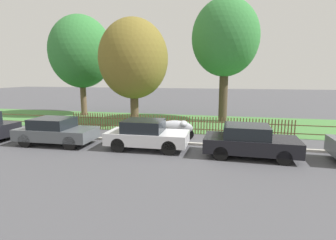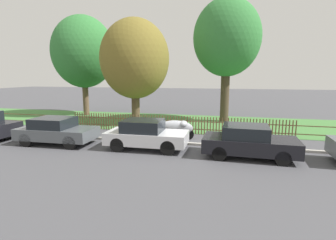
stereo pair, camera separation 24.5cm
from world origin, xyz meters
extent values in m
plane|color=#4C4C51|center=(0.00, 0.00, 0.00)|extent=(120.00, 120.00, 0.00)
cube|color=#B2ADA3|center=(0.00, 0.10, 0.06)|extent=(42.23, 0.20, 0.12)
cube|color=#477F3D|center=(0.00, 6.46, 0.01)|extent=(42.23, 7.61, 0.01)
cube|color=brown|center=(0.00, 2.68, 0.30)|extent=(42.23, 0.03, 0.05)
cube|color=brown|center=(0.00, 2.68, 0.77)|extent=(42.23, 0.03, 0.05)
cube|color=brown|center=(-6.84, 2.65, 0.54)|extent=(0.06, 0.03, 1.07)
cube|color=brown|center=(-6.67, 2.65, 0.54)|extent=(0.06, 0.03, 1.07)
cube|color=brown|center=(-6.50, 2.65, 0.54)|extent=(0.06, 0.03, 1.07)
cube|color=brown|center=(-6.32, 2.65, 0.54)|extent=(0.06, 0.03, 1.07)
cube|color=brown|center=(-6.15, 2.65, 0.54)|extent=(0.06, 0.03, 1.07)
cube|color=brown|center=(-5.98, 2.65, 0.54)|extent=(0.06, 0.03, 1.07)
cube|color=brown|center=(-5.80, 2.65, 0.54)|extent=(0.06, 0.03, 1.07)
cube|color=brown|center=(-5.63, 2.65, 0.54)|extent=(0.06, 0.03, 1.07)
cube|color=brown|center=(-5.46, 2.65, 0.54)|extent=(0.06, 0.03, 1.07)
cube|color=brown|center=(-5.28, 2.65, 0.54)|extent=(0.06, 0.03, 1.07)
cube|color=brown|center=(-5.11, 2.65, 0.54)|extent=(0.06, 0.03, 1.07)
cube|color=brown|center=(-4.94, 2.65, 0.54)|extent=(0.06, 0.03, 1.07)
cube|color=brown|center=(-4.76, 2.65, 0.54)|extent=(0.06, 0.03, 1.07)
cube|color=brown|center=(-4.59, 2.65, 0.54)|extent=(0.06, 0.03, 1.07)
cube|color=brown|center=(-4.42, 2.65, 0.54)|extent=(0.06, 0.03, 1.07)
cube|color=brown|center=(-4.25, 2.65, 0.54)|extent=(0.06, 0.03, 1.07)
cube|color=brown|center=(-4.07, 2.65, 0.54)|extent=(0.06, 0.03, 1.07)
cube|color=brown|center=(-3.90, 2.65, 0.54)|extent=(0.06, 0.03, 1.07)
cube|color=brown|center=(-3.73, 2.65, 0.54)|extent=(0.06, 0.03, 1.07)
cube|color=brown|center=(-3.55, 2.65, 0.54)|extent=(0.06, 0.03, 1.07)
cube|color=brown|center=(-3.38, 2.65, 0.54)|extent=(0.06, 0.03, 1.07)
cube|color=brown|center=(-3.21, 2.65, 0.54)|extent=(0.06, 0.03, 1.07)
cube|color=brown|center=(-3.03, 2.65, 0.54)|extent=(0.06, 0.03, 1.07)
cube|color=brown|center=(-2.86, 2.65, 0.54)|extent=(0.06, 0.03, 1.07)
cube|color=brown|center=(-2.69, 2.65, 0.54)|extent=(0.06, 0.03, 1.07)
cube|color=brown|center=(-2.51, 2.65, 0.54)|extent=(0.06, 0.03, 1.07)
cube|color=brown|center=(-2.34, 2.65, 0.54)|extent=(0.06, 0.03, 1.07)
cube|color=brown|center=(-2.17, 2.65, 0.54)|extent=(0.06, 0.03, 1.07)
cube|color=brown|center=(-1.99, 2.65, 0.54)|extent=(0.06, 0.03, 1.07)
cube|color=brown|center=(-1.82, 2.65, 0.54)|extent=(0.06, 0.03, 1.07)
cube|color=brown|center=(-1.65, 2.65, 0.54)|extent=(0.06, 0.03, 1.07)
cube|color=brown|center=(-1.47, 2.65, 0.54)|extent=(0.06, 0.03, 1.07)
cube|color=brown|center=(-1.30, 2.65, 0.54)|extent=(0.06, 0.03, 1.07)
cube|color=brown|center=(-1.13, 2.65, 0.54)|extent=(0.06, 0.03, 1.07)
cube|color=brown|center=(-0.95, 2.65, 0.54)|extent=(0.06, 0.03, 1.07)
cube|color=brown|center=(-0.78, 2.65, 0.54)|extent=(0.06, 0.03, 1.07)
cube|color=brown|center=(-0.61, 2.65, 0.54)|extent=(0.06, 0.03, 1.07)
cube|color=brown|center=(-0.43, 2.65, 0.54)|extent=(0.06, 0.03, 1.07)
cube|color=brown|center=(-0.26, 2.65, 0.54)|extent=(0.06, 0.03, 1.07)
cube|color=brown|center=(-0.09, 2.65, 0.54)|extent=(0.06, 0.03, 1.07)
cube|color=brown|center=(0.09, 2.65, 0.54)|extent=(0.06, 0.03, 1.07)
cube|color=brown|center=(0.26, 2.65, 0.54)|extent=(0.06, 0.03, 1.07)
cube|color=brown|center=(0.43, 2.65, 0.54)|extent=(0.06, 0.03, 1.07)
cube|color=brown|center=(0.61, 2.65, 0.54)|extent=(0.06, 0.03, 1.07)
cube|color=brown|center=(0.78, 2.65, 0.54)|extent=(0.06, 0.03, 1.07)
cube|color=brown|center=(0.95, 2.65, 0.54)|extent=(0.06, 0.03, 1.07)
cube|color=brown|center=(1.13, 2.65, 0.54)|extent=(0.06, 0.03, 1.07)
cube|color=brown|center=(1.30, 2.65, 0.54)|extent=(0.06, 0.03, 1.07)
cube|color=brown|center=(1.47, 2.65, 0.54)|extent=(0.06, 0.03, 1.07)
cube|color=brown|center=(1.65, 2.65, 0.54)|extent=(0.06, 0.03, 1.07)
cube|color=brown|center=(1.82, 2.65, 0.54)|extent=(0.06, 0.03, 1.07)
cube|color=brown|center=(1.99, 2.65, 0.54)|extent=(0.06, 0.03, 1.07)
cube|color=brown|center=(2.17, 2.65, 0.54)|extent=(0.06, 0.03, 1.07)
cube|color=brown|center=(2.34, 2.65, 0.54)|extent=(0.06, 0.03, 1.07)
cube|color=brown|center=(2.51, 2.65, 0.54)|extent=(0.06, 0.03, 1.07)
cube|color=brown|center=(2.69, 2.65, 0.54)|extent=(0.06, 0.03, 1.07)
cube|color=brown|center=(2.86, 2.65, 0.54)|extent=(0.06, 0.03, 1.07)
cube|color=brown|center=(3.03, 2.65, 0.54)|extent=(0.06, 0.03, 1.07)
cube|color=brown|center=(3.21, 2.65, 0.54)|extent=(0.06, 0.03, 1.07)
cube|color=brown|center=(3.38, 2.65, 0.54)|extent=(0.06, 0.03, 1.07)
cube|color=brown|center=(3.55, 2.65, 0.54)|extent=(0.06, 0.03, 1.07)
cube|color=brown|center=(3.73, 2.65, 0.54)|extent=(0.06, 0.03, 1.07)
cube|color=brown|center=(3.90, 2.65, 0.54)|extent=(0.06, 0.03, 1.07)
cube|color=brown|center=(4.07, 2.65, 0.54)|extent=(0.06, 0.03, 1.07)
cube|color=brown|center=(4.25, 2.65, 0.54)|extent=(0.06, 0.03, 1.07)
cube|color=brown|center=(4.42, 2.65, 0.54)|extent=(0.06, 0.03, 1.07)
cube|color=brown|center=(4.59, 2.65, 0.54)|extent=(0.06, 0.03, 1.07)
cube|color=brown|center=(4.76, 2.65, 0.54)|extent=(0.06, 0.03, 1.07)
cube|color=brown|center=(4.94, 2.65, 0.54)|extent=(0.06, 0.03, 1.07)
cube|color=brown|center=(5.11, 2.65, 0.54)|extent=(0.06, 0.03, 1.07)
cube|color=brown|center=(5.28, 2.65, 0.54)|extent=(0.06, 0.03, 1.07)
cube|color=brown|center=(5.46, 2.65, 0.54)|extent=(0.06, 0.03, 1.07)
cube|color=brown|center=(5.63, 2.65, 0.54)|extent=(0.06, 0.03, 1.07)
cube|color=brown|center=(5.80, 2.65, 0.54)|extent=(0.06, 0.03, 1.07)
cube|color=brown|center=(5.98, 2.65, 0.54)|extent=(0.06, 0.03, 1.07)
cube|color=brown|center=(6.15, 2.65, 0.54)|extent=(0.06, 0.03, 1.07)
cube|color=brown|center=(6.32, 2.65, 0.54)|extent=(0.06, 0.03, 1.07)
cube|color=brown|center=(6.50, 2.65, 0.54)|extent=(0.06, 0.03, 1.07)
cube|color=brown|center=(6.67, 2.65, 0.54)|extent=(0.06, 0.03, 1.07)
cube|color=brown|center=(6.84, 2.65, 0.54)|extent=(0.06, 0.03, 1.07)
cylinder|color=black|center=(-8.86, -0.56, 0.30)|extent=(0.61, 0.16, 0.61)
cube|color=#51565B|center=(-5.33, -1.31, 0.57)|extent=(3.95, 1.96, 0.57)
cube|color=black|center=(-5.52, -1.32, 1.11)|extent=(1.92, 1.71, 0.51)
cylinder|color=black|center=(-4.15, -0.42, 0.34)|extent=(0.68, 0.16, 0.67)
cylinder|color=black|center=(-4.09, -2.11, 0.34)|extent=(0.68, 0.16, 0.67)
cylinder|color=black|center=(-6.56, -0.50, 0.34)|extent=(0.68, 0.16, 0.67)
cylinder|color=black|center=(-6.50, -2.19, 0.34)|extent=(0.68, 0.16, 0.67)
cube|color=silver|center=(-0.53, -1.11, 0.57)|extent=(3.89, 1.87, 0.57)
cube|color=black|center=(-0.73, -1.12, 1.13)|extent=(1.89, 1.63, 0.55)
cylinder|color=black|center=(0.63, -0.27, 0.33)|extent=(0.67, 0.16, 0.67)
cylinder|color=black|center=(0.68, -1.89, 0.33)|extent=(0.67, 0.16, 0.67)
cylinder|color=black|center=(-1.75, -0.34, 0.33)|extent=(0.67, 0.16, 0.67)
cylinder|color=black|center=(-1.70, -1.96, 0.33)|extent=(0.67, 0.16, 0.67)
cube|color=black|center=(4.17, -1.28, 0.56)|extent=(3.98, 1.95, 0.61)
cube|color=black|center=(3.98, -1.27, 1.13)|extent=(1.93, 1.72, 0.53)
cylinder|color=black|center=(5.42, -0.45, 0.30)|extent=(0.60, 0.15, 0.60)
cylinder|color=black|center=(5.38, -2.17, 0.30)|extent=(0.60, 0.15, 0.60)
cylinder|color=black|center=(2.97, -0.39, 0.30)|extent=(0.60, 0.15, 0.60)
cylinder|color=black|center=(2.93, -2.11, 0.30)|extent=(0.60, 0.15, 0.60)
cylinder|color=black|center=(1.10, 1.23, 0.29)|extent=(0.59, 0.16, 0.59)
cylinder|color=black|center=(-0.38, 1.09, 0.29)|extent=(0.59, 0.16, 0.59)
ellipsoid|color=#9EA0A8|center=(0.36, 1.16, 0.64)|extent=(2.00, 0.76, 0.82)
ellipsoid|color=#9EA0A8|center=(0.82, 1.21, 0.86)|extent=(0.52, 0.75, 0.38)
cylinder|color=brown|center=(-9.30, 8.11, 1.91)|extent=(0.50, 0.50, 3.82)
ellipsoid|color=#337A38|center=(-9.30, 8.11, 5.51)|extent=(5.34, 5.34, 6.14)
cylinder|color=brown|center=(-3.41, 5.01, 1.56)|extent=(0.58, 0.58, 3.12)
ellipsoid|color=olive|center=(-3.41, 5.01, 4.66)|extent=(4.86, 4.86, 5.59)
cylinder|color=#473828|center=(2.81, 7.65, 2.35)|extent=(0.65, 0.65, 4.69)
ellipsoid|color=#337A38|center=(2.81, 7.65, 6.25)|extent=(4.93, 4.93, 5.67)
camera|label=1|loc=(3.12, -12.80, 3.49)|focal=28.00mm
camera|label=2|loc=(3.36, -12.75, 3.49)|focal=28.00mm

